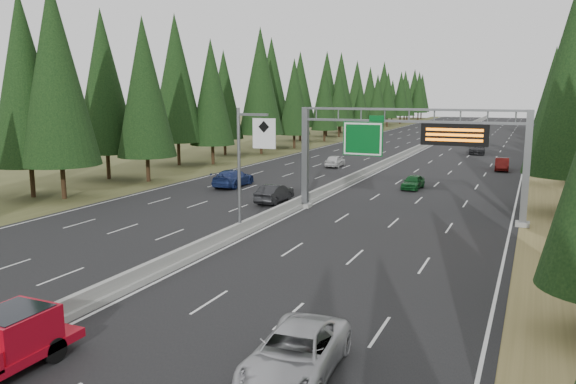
# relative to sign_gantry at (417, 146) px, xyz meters

# --- Properties ---
(road) EXTENTS (32.00, 260.00, 0.08)m
(road) POSITION_rel_sign_gantry_xyz_m (-8.92, 45.12, -5.23)
(road) COLOR black
(road) RESTS_ON ground
(shoulder_right) EXTENTS (3.60, 260.00, 0.06)m
(shoulder_right) POSITION_rel_sign_gantry_xyz_m (8.88, 45.12, -5.24)
(shoulder_right) COLOR olive
(shoulder_right) RESTS_ON ground
(shoulder_left) EXTENTS (3.60, 260.00, 0.06)m
(shoulder_left) POSITION_rel_sign_gantry_xyz_m (-26.72, 45.12, -5.24)
(shoulder_left) COLOR #39411E
(shoulder_left) RESTS_ON ground
(median_barrier) EXTENTS (0.70, 260.00, 0.85)m
(median_barrier) POSITION_rel_sign_gantry_xyz_m (-8.92, 45.12, -4.85)
(median_barrier) COLOR gray
(median_barrier) RESTS_ON road
(sign_gantry) EXTENTS (16.75, 0.98, 7.80)m
(sign_gantry) POSITION_rel_sign_gantry_xyz_m (0.00, 0.00, 0.00)
(sign_gantry) COLOR slate
(sign_gantry) RESTS_ON road
(hov_sign_pole) EXTENTS (2.80, 0.50, 8.00)m
(hov_sign_pole) POSITION_rel_sign_gantry_xyz_m (-8.33, -9.92, -0.54)
(hov_sign_pole) COLOR slate
(hov_sign_pole) RESTS_ON road
(tree_row_left) EXTENTS (11.98, 243.83, 18.49)m
(tree_row_left) POSITION_rel_sign_gantry_xyz_m (-30.93, 39.21, 4.14)
(tree_row_left) COLOR black
(tree_row_left) RESTS_ON ground
(silver_minivan) EXTENTS (2.90, 5.64, 1.52)m
(silver_minivan) POSITION_rel_sign_gantry_xyz_m (1.23, -24.76, -4.43)
(silver_minivan) COLOR #B3B3B8
(silver_minivan) RESTS_ON road
(red_pickup) EXTENTS (2.13, 5.97, 1.95)m
(red_pickup) POSITION_rel_sign_gantry_xyz_m (-7.42, -28.40, -4.11)
(red_pickup) COLOR black
(red_pickup) RESTS_ON road
(car_ahead_green) EXTENTS (1.75, 3.95, 1.32)m
(car_ahead_green) POSITION_rel_sign_gantry_xyz_m (-2.52, 12.06, -4.53)
(car_ahead_green) COLOR #135321
(car_ahead_green) RESTS_ON road
(car_ahead_dkred) EXTENTS (1.74, 4.38, 1.42)m
(car_ahead_dkred) POSITION_rel_sign_gantry_xyz_m (4.30, 28.90, -4.48)
(car_ahead_dkred) COLOR #4E0C0B
(car_ahead_dkred) RESTS_ON road
(car_ahead_dkgrey) EXTENTS (2.80, 5.74, 1.61)m
(car_ahead_dkgrey) POSITION_rel_sign_gantry_xyz_m (-0.17, 46.48, -4.38)
(car_ahead_dkgrey) COLOR black
(car_ahead_dkgrey) RESTS_ON road
(car_ahead_white) EXTENTS (2.86, 5.97, 1.64)m
(car_ahead_white) POSITION_rel_sign_gantry_xyz_m (-1.77, 59.82, -4.37)
(car_ahead_white) COLOR #B8B8B8
(car_ahead_white) RESTS_ON road
(car_ahead_far) EXTENTS (1.88, 4.63, 1.58)m
(car_ahead_far) POSITION_rel_sign_gantry_xyz_m (-5.75, 113.42, -4.40)
(car_ahead_far) COLOR black
(car_ahead_far) RESTS_ON road
(car_onc_near) EXTENTS (1.59, 4.55, 1.50)m
(car_onc_near) POSITION_rel_sign_gantry_xyz_m (-11.61, 0.91, -4.44)
(car_onc_near) COLOR black
(car_onc_near) RESTS_ON road
(car_onc_blue) EXTENTS (2.59, 5.77, 1.64)m
(car_onc_blue) POSITION_rel_sign_gantry_xyz_m (-18.61, 6.46, -4.37)
(car_onc_blue) COLOR navy
(car_onc_blue) RESTS_ON road
(car_onc_white) EXTENTS (1.86, 4.29, 1.44)m
(car_onc_white) POSITION_rel_sign_gantry_xyz_m (-14.41, 24.16, -4.47)
(car_onc_white) COLOR silver
(car_onc_white) RESTS_ON road
(car_onc_far) EXTENTS (2.73, 5.71, 1.57)m
(car_onc_far) POSITION_rel_sign_gantry_xyz_m (-22.49, 62.83, -4.40)
(car_onc_far) COLOR #232326
(car_onc_far) RESTS_ON road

